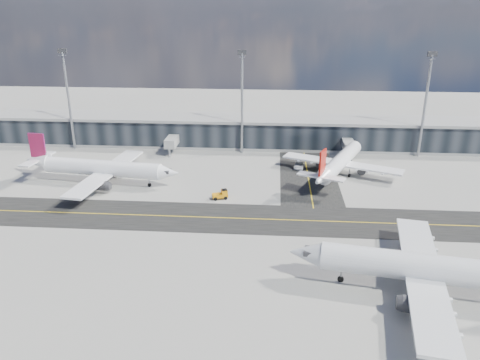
% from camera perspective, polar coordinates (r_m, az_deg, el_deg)
% --- Properties ---
extents(ground, '(300.00, 300.00, 0.00)m').
position_cam_1_polar(ground, '(91.82, -1.91, -5.72)').
color(ground, gray).
rests_on(ground, ground).
extents(taxiway_lanes, '(180.00, 63.00, 0.03)m').
position_cam_1_polar(taxiway_lanes, '(101.18, 0.94, -3.06)').
color(taxiway_lanes, black).
rests_on(taxiway_lanes, ground).
extents(terminal_concourse, '(152.00, 19.80, 8.80)m').
position_cam_1_polar(terminal_concourse, '(141.67, 0.46, 5.83)').
color(terminal_concourse, black).
rests_on(terminal_concourse, ground).
extents(floodlight_masts, '(102.50, 0.70, 28.90)m').
position_cam_1_polar(floodlight_masts, '(132.29, 0.25, 9.85)').
color(floodlight_masts, gray).
rests_on(floodlight_masts, ground).
extents(airliner_af, '(39.05, 33.38, 11.56)m').
position_cam_1_polar(airliner_af, '(116.78, -16.67, 1.40)').
color(airliner_af, white).
rests_on(airliner_af, ground).
extents(airliner_redtail, '(29.70, 34.37, 10.64)m').
position_cam_1_polar(airliner_redtail, '(119.74, 12.10, 2.17)').
color(airliner_redtail, white).
rests_on(airliner_redtail, ground).
extents(airliner_near, '(43.40, 37.18, 12.88)m').
position_cam_1_polar(airliner_near, '(75.92, 22.86, -10.05)').
color(airliner_near, silver).
rests_on(airliner_near, ground).
extents(baggage_tug, '(3.72, 2.54, 2.13)m').
position_cam_1_polar(baggage_tug, '(103.94, -2.29, -1.76)').
color(baggage_tug, orange).
rests_on(baggage_tug, ground).
extents(service_van, '(3.07, 5.43, 1.43)m').
position_cam_1_polar(service_van, '(123.94, 7.21, 1.76)').
color(service_van, white).
rests_on(service_van, ground).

